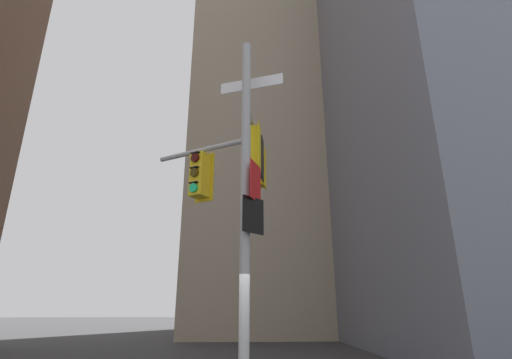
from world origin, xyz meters
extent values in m
cube|color=slate|center=(14.03, 10.77, 19.59)|extent=(16.52, 16.52, 39.18)
cube|color=tan|center=(3.33, 21.84, 26.60)|extent=(13.51, 13.51, 53.20)
cylinder|color=#9EA0A3|center=(0.00, 0.00, 3.87)|extent=(0.20, 0.20, 7.74)
cylinder|color=#9EA0A3|center=(0.24, 1.39, 6.16)|extent=(0.59, 2.80, 0.11)
cylinder|color=#9EA0A3|center=(-1.01, 0.63, 5.30)|extent=(2.07, 1.35, 0.11)
cube|color=yellow|center=(0.36, 0.94, 5.56)|extent=(0.11, 0.48, 1.14)
cube|color=yellow|center=(0.17, 0.97, 5.56)|extent=(0.39, 0.39, 1.00)
cylinder|color=#360605|center=(-0.03, 1.01, 5.91)|extent=(0.09, 0.21, 0.20)
cube|color=black|center=(-0.04, 1.01, 6.03)|extent=(0.11, 0.23, 0.02)
cylinder|color=yellow|center=(-0.03, 1.01, 5.56)|extent=(0.09, 0.21, 0.20)
cube|color=black|center=(-0.04, 1.01, 5.68)|extent=(0.11, 0.23, 0.02)
cylinder|color=#06311C|center=(-0.03, 1.01, 5.21)|extent=(0.09, 0.21, 0.20)
cube|color=black|center=(-0.04, 1.01, 5.33)|extent=(0.11, 0.23, 0.02)
cube|color=black|center=(0.49, 1.70, 5.56)|extent=(0.11, 0.48, 1.14)
cube|color=black|center=(0.30, 1.74, 5.56)|extent=(0.39, 0.39, 1.00)
cylinder|color=#360605|center=(0.10, 1.77, 5.91)|extent=(0.09, 0.21, 0.20)
cube|color=black|center=(0.10, 1.77, 6.03)|extent=(0.11, 0.23, 0.02)
cylinder|color=#3C2C06|center=(0.10, 1.77, 5.56)|extent=(0.09, 0.21, 0.20)
cube|color=black|center=(0.10, 1.77, 5.68)|extent=(0.11, 0.23, 0.02)
cylinder|color=#19C672|center=(0.10, 1.77, 5.21)|extent=(0.09, 0.21, 0.20)
cube|color=black|center=(0.10, 1.77, 5.33)|extent=(0.11, 0.23, 0.02)
cube|color=gold|center=(0.62, 2.47, 5.56)|extent=(0.11, 0.48, 1.14)
cube|color=gold|center=(0.43, 2.50, 5.56)|extent=(0.39, 0.39, 1.00)
cylinder|color=#360605|center=(0.23, 2.53, 5.91)|extent=(0.09, 0.21, 0.20)
cube|color=black|center=(0.23, 2.53, 6.03)|extent=(0.11, 0.23, 0.02)
cylinder|color=yellow|center=(0.23, 2.53, 5.56)|extent=(0.09, 0.21, 0.20)
cube|color=black|center=(0.23, 2.53, 5.68)|extent=(0.11, 0.23, 0.02)
cylinder|color=#06311C|center=(0.23, 2.53, 5.21)|extent=(0.09, 0.21, 0.20)
cube|color=black|center=(0.23, 2.53, 5.33)|extent=(0.11, 0.23, 0.02)
cube|color=gold|center=(-0.91, 0.79, 4.70)|extent=(0.42, 0.28, 1.14)
cube|color=gold|center=(-1.01, 0.63, 4.70)|extent=(0.47, 0.47, 1.00)
cylinder|color=#360605|center=(-1.11, 0.46, 5.05)|extent=(0.20, 0.16, 0.20)
cube|color=black|center=(-1.12, 0.45, 5.17)|extent=(0.22, 0.18, 0.02)
cylinder|color=#3C2C06|center=(-1.11, 0.46, 4.70)|extent=(0.20, 0.16, 0.20)
cube|color=black|center=(-1.12, 0.45, 4.82)|extent=(0.22, 0.18, 0.02)
cylinder|color=#19C672|center=(-1.11, 0.46, 4.35)|extent=(0.20, 0.16, 0.20)
cube|color=black|center=(-1.12, 0.45, 4.47)|extent=(0.22, 0.18, 0.02)
cube|color=white|center=(0.12, 0.33, 6.91)|extent=(1.44, 0.56, 0.28)
cube|color=#19479E|center=(0.12, 0.33, 6.91)|extent=(1.40, 0.54, 0.24)
cube|color=red|center=(0.20, -0.08, 4.33)|extent=(0.25, 0.60, 0.80)
cube|color=white|center=(0.20, -0.08, 4.33)|extent=(0.23, 0.56, 0.76)
cube|color=black|center=(0.15, -0.16, 3.62)|extent=(0.44, 0.43, 0.72)
cube|color=white|center=(0.15, -0.16, 3.62)|extent=(0.41, 0.40, 0.68)
camera|label=1|loc=(-0.22, -7.29, 1.95)|focal=26.18mm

